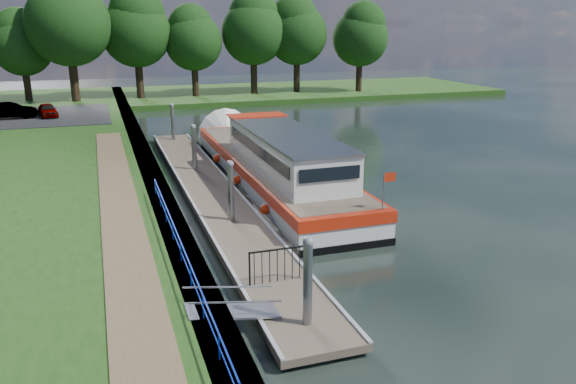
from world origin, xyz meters
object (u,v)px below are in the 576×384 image
object	(u,v)px
car_a	(48,110)
pontoon	(211,195)
car_b	(11,111)
barge	(269,162)

from	to	relation	value
car_a	pontoon	bearing A→B (deg)	-81.24
car_a	car_b	world-z (taller)	car_b
car_a	car_b	distance (m)	2.76
pontoon	barge	size ratio (longest dim) A/B	1.42
barge	car_b	size ratio (longest dim) A/B	5.36
pontoon	car_a	bearing A→B (deg)	110.14
car_b	barge	bearing A→B (deg)	-145.51
pontoon	car_a	world-z (taller)	car_a
pontoon	car_b	bearing A→B (deg)	115.76
barge	car_a	size ratio (longest dim) A/B	6.51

